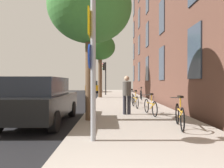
{
  "coord_description": "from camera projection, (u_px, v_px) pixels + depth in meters",
  "views": [
    {
      "loc": [
        0.07,
        -0.98,
        1.47
      ],
      "look_at": [
        0.2,
        9.11,
        1.37
      ],
      "focal_mm": 32.61,
      "sensor_mm": 36.0,
      "label": 1
    }
  ],
  "objects": [
    {
      "name": "bicycle_5",
      "position": [
        129.0,
        93.0,
        18.0
      ],
      "size": [
        0.42,
        1.67,
        0.89
      ],
      "color": "black",
      "rests_on": "sidewalk"
    },
    {
      "name": "bicycle_3",
      "position": [
        131.0,
        97.0,
        13.19
      ],
      "size": [
        0.42,
        1.58,
        0.91
      ],
      "color": "black",
      "rests_on": "sidewalk"
    },
    {
      "name": "bicycle_1",
      "position": [
        150.0,
        106.0,
        8.4
      ],
      "size": [
        0.42,
        1.69,
        0.89
      ],
      "color": "black",
      "rests_on": "sidewalk"
    },
    {
      "name": "sidewalk",
      "position": [
        122.0,
        100.0,
        16.0
      ],
      "size": [
        4.2,
        38.0,
        0.12
      ],
      "primitive_type": "cube",
      "color": "#9E9389",
      "rests_on": "ground"
    },
    {
      "name": "bicycle_4",
      "position": [
        141.0,
        95.0,
        15.61
      ],
      "size": [
        0.42,
        1.72,
        0.98
      ],
      "color": "black",
      "rests_on": "sidewalk"
    },
    {
      "name": "car_0",
      "position": [
        41.0,
        100.0,
        7.15
      ],
      "size": [
        1.88,
        4.35,
        1.62
      ],
      "color": "black",
      "rests_on": "road_asphalt"
    },
    {
      "name": "tree_near",
      "position": [
        90.0,
        8.0,
        7.22
      ],
      "size": [
        2.96,
        2.96,
        5.27
      ],
      "color": "brown",
      "rests_on": "sidewalk"
    },
    {
      "name": "sign_post",
      "position": [
        92.0,
        58.0,
        4.67
      ],
      "size": [
        0.16,
        0.6,
        3.46
      ],
      "color": "gray",
      "rests_on": "sidewalk"
    },
    {
      "name": "bicycle_0",
      "position": [
        180.0,
        115.0,
        6.0
      ],
      "size": [
        0.5,
        1.69,
        0.96
      ],
      "color": "black",
      "rests_on": "sidewalk"
    },
    {
      "name": "road_asphalt",
      "position": [
        51.0,
        101.0,
        15.93
      ],
      "size": [
        7.0,
        38.0,
        0.01
      ],
      "primitive_type": "cube",
      "color": "black",
      "rests_on": "ground"
    },
    {
      "name": "tree_far",
      "position": [
        100.0,
        48.0,
        17.94
      ],
      "size": [
        2.66,
        2.66,
        5.59
      ],
      "color": "brown",
      "rests_on": "sidewalk"
    },
    {
      "name": "traffic_light",
      "position": [
        105.0,
        72.0,
        21.32
      ],
      "size": [
        0.43,
        0.24,
        3.45
      ],
      "color": "black",
      "rests_on": "sidewalk"
    },
    {
      "name": "pedestrian_0",
      "position": [
        127.0,
        92.0,
        8.5
      ],
      "size": [
        0.49,
        0.49,
        1.61
      ],
      "color": "#26262D",
      "rests_on": "sidewalk"
    },
    {
      "name": "bicycle_2",
      "position": [
        135.0,
        101.0,
        10.79
      ],
      "size": [
        0.42,
        1.71,
        0.93
      ],
      "color": "black",
      "rests_on": "sidewalk"
    },
    {
      "name": "ground_plane",
      "position": [
        78.0,
        101.0,
        15.96
      ],
      "size": [
        41.8,
        41.8,
        0.0
      ],
      "primitive_type": "plane",
      "color": "#332D28"
    },
    {
      "name": "car_1",
      "position": [
        93.0,
        87.0,
        28.23
      ],
      "size": [
        1.78,
        3.95,
        1.62
      ],
      "color": "orange",
      "rests_on": "road_asphalt"
    }
  ]
}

